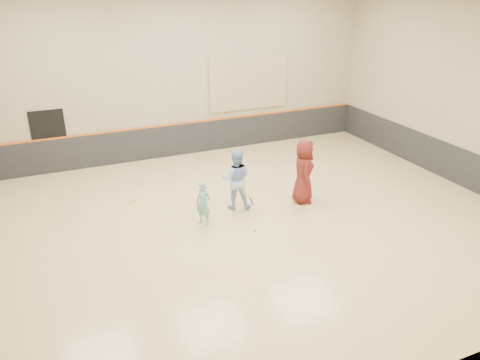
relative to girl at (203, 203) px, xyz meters
name	(u,v)px	position (x,y,z in m)	size (l,w,h in m)	color
room	(244,197)	(0.99, -0.47, 0.20)	(15.04, 12.04, 6.22)	tan
wainscot_back	(180,140)	(0.99, 5.50, -0.01)	(14.90, 0.04, 1.20)	#232326
wainscot_right	(454,164)	(8.46, -0.47, -0.01)	(0.04, 11.90, 1.20)	#232326
accent_stripe	(179,124)	(0.99, 5.49, 0.61)	(14.90, 0.03, 0.06)	#D85914
acoustic_panel	(249,83)	(3.79, 5.48, 1.89)	(3.20, 0.08, 2.00)	tan
doorway	(50,142)	(-3.51, 5.51, 0.49)	(1.10, 0.05, 2.20)	black
girl	(203,203)	(0.00, 0.00, 0.00)	(0.45, 0.29, 1.23)	#69B6A8
instructor	(236,179)	(1.19, 0.57, 0.29)	(0.87, 0.68, 1.80)	#91B7E0
young_man	(303,171)	(3.17, 0.17, 0.35)	(0.94, 0.61, 1.92)	maroon
held_racket	(248,191)	(1.37, 0.17, 0.05)	(0.41, 0.41, 0.62)	#C5E732
spare_racket	(133,201)	(-1.53, 2.00, -0.54)	(0.64, 0.64, 0.15)	#B8CA2C
ball_under_racket	(255,230)	(1.10, -0.94, -0.58)	(0.07, 0.07, 0.07)	#C3E134
ball_in_hand	(309,166)	(3.27, 0.07, 0.55)	(0.07, 0.07, 0.07)	#E1EC37
ball_beside_spare	(234,195)	(1.44, 1.30, -0.58)	(0.07, 0.07, 0.07)	#BED030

